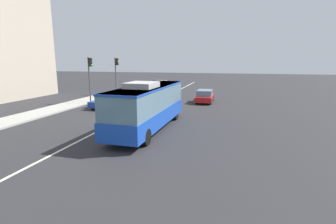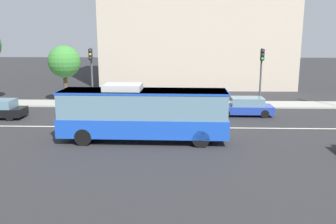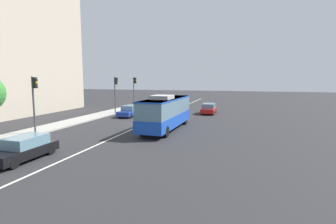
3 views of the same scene
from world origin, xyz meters
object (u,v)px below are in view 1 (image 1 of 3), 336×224
object	(u,v)px
traffic_light_mid_block	(116,70)
sedan_blue	(107,100)
sedan_red	(205,96)
traffic_light_far_corner	(90,72)
transit_bus	(148,104)

from	to	relation	value
traffic_light_mid_block	sedan_blue	bearing A→B (deg)	-74.35
sedan_red	traffic_light_far_corner	bearing A→B (deg)	106.44
sedan_red	traffic_light_mid_block	distance (m)	13.58
sedan_red	traffic_light_mid_block	bearing A→B (deg)	75.03
traffic_light_mid_block	sedan_red	bearing A→B (deg)	-18.55
transit_bus	sedan_blue	size ratio (longest dim) A/B	2.23
sedan_blue	sedan_red	xyz separation A→B (m)	(5.68, -9.63, 0.00)
sedan_blue	traffic_light_mid_block	bearing A→B (deg)	-159.76
transit_bus	sedan_red	distance (m)	13.32
transit_bus	sedan_blue	xyz separation A→B (m)	(7.37, 7.20, -1.09)
traffic_light_far_corner	traffic_light_mid_block	bearing A→B (deg)	96.42
transit_bus	traffic_light_mid_block	world-z (taller)	traffic_light_mid_block
sedan_blue	sedan_red	size ratio (longest dim) A/B	1.00
sedan_blue	traffic_light_far_corner	bearing A→B (deg)	-120.92
sedan_blue	traffic_light_mid_block	size ratio (longest dim) A/B	0.87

